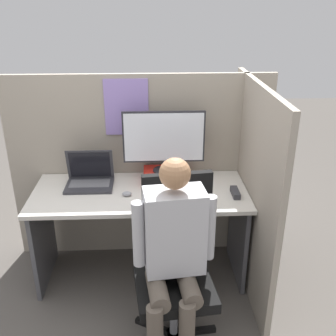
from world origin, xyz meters
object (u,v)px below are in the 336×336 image
stapler (235,193)px  carrot_toy (166,198)px  paper_box (164,176)px  person (174,249)px  office_chair (175,260)px  monitor (164,139)px  laptop (90,179)px

stapler → carrot_toy: size_ratio=0.94×
paper_box → person: bearing=-88.4°
office_chair → stapler: bearing=44.3°
monitor → stapler: size_ratio=3.99×
monitor → stapler: 0.64m
office_chair → carrot_toy: bearing=96.6°
paper_box → laptop: bearing=-173.7°
laptop → office_chair: size_ratio=0.33×
monitor → person: 0.94m
monitor → stapler: bearing=-28.7°
monitor → person: bearing=-88.4°
monitor → person: size_ratio=0.48×
person → office_chair: bearing=83.0°
monitor → paper_box: bearing=-90.0°
stapler → office_chair: 0.67m
paper_box → stapler: size_ratio=2.05×
carrot_toy → office_chair: office_chair is taller
laptop → paper_box: bearing=6.3°
paper_box → monitor: monitor is taller
office_chair → person: size_ratio=0.84×
office_chair → monitor: bearing=93.6°
paper_box → office_chair: size_ratio=0.29×
paper_box → carrot_toy: paper_box is taller
paper_box → stapler: 0.56m
stapler → monitor: bearing=151.3°
laptop → carrot_toy: bearing=-25.6°
monitor → office_chair: (0.04, -0.71, -0.55)m
paper_box → person: person is taller
monitor → carrot_toy: bearing=-90.0°
paper_box → laptop: (-0.55, -0.06, 0.01)m
carrot_toy → stapler: bearing=6.6°
carrot_toy → laptop: bearing=154.4°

